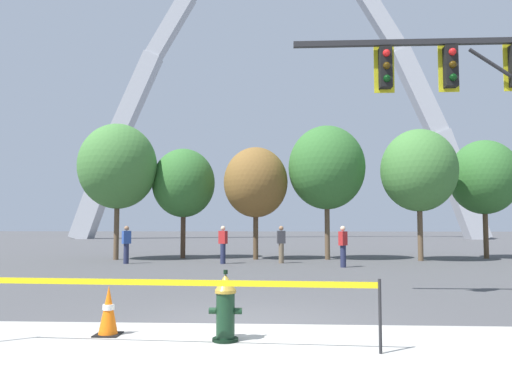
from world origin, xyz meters
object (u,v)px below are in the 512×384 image
object	(u,v)px
traffic_signal_gantry	(502,101)
pedestrian_near_trees	(126,244)
fire_hydrant	(226,308)
pedestrian_standing_center	(281,244)
monument_arch	(275,97)
traffic_cone_by_hydrant	(108,311)
pedestrian_walking_right	(223,244)
pedestrian_walking_left	(343,246)

from	to	relation	value
traffic_signal_gantry	pedestrian_near_trees	world-z (taller)	traffic_signal_gantry
fire_hydrant	pedestrian_standing_center	bearing A→B (deg)	86.73
monument_arch	traffic_cone_by_hydrant	bearing A→B (deg)	-92.20
traffic_signal_gantry	pedestrian_walking_right	world-z (taller)	traffic_signal_gantry
pedestrian_standing_center	fire_hydrant	bearing A→B (deg)	-93.27
pedestrian_standing_center	pedestrian_walking_right	bearing A→B (deg)	-170.10
traffic_cone_by_hydrant	pedestrian_near_trees	world-z (taller)	pedestrian_near_trees
fire_hydrant	pedestrian_walking_right	size ratio (longest dim) A/B	0.62
monument_arch	pedestrian_standing_center	distance (m)	39.94
fire_hydrant	monument_arch	xyz separation A→B (m)	(0.17, 50.42, 16.56)
fire_hydrant	pedestrian_near_trees	distance (m)	14.51
monument_arch	pedestrian_walking_left	size ratio (longest dim) A/B	30.97
monument_arch	pedestrian_walking_right	distance (m)	40.37
traffic_cone_by_hydrant	monument_arch	world-z (taller)	monument_arch
pedestrian_standing_center	pedestrian_near_trees	world-z (taller)	same
traffic_signal_gantry	monument_arch	world-z (taller)	monument_arch
traffic_cone_by_hydrant	pedestrian_standing_center	world-z (taller)	pedestrian_standing_center
monument_arch	pedestrian_standing_center	size ratio (longest dim) A/B	30.97
pedestrian_walking_left	traffic_cone_by_hydrant	bearing A→B (deg)	-112.75
pedestrian_near_trees	monument_arch	bearing A→B (deg)	80.95
monument_arch	pedestrian_walking_left	world-z (taller)	monument_arch
monument_arch	traffic_signal_gantry	bearing A→B (deg)	-83.47
traffic_signal_gantry	pedestrian_near_trees	size ratio (longest dim) A/B	4.04
fire_hydrant	pedestrian_walking_left	world-z (taller)	pedestrian_walking_left
pedestrian_standing_center	pedestrian_near_trees	size ratio (longest dim) A/B	1.00
traffic_signal_gantry	pedestrian_standing_center	bearing A→B (deg)	114.70
pedestrian_walking_left	pedestrian_near_trees	size ratio (longest dim) A/B	1.00
traffic_signal_gantry	pedestrian_walking_left	distance (m)	9.36
fire_hydrant	pedestrian_walking_right	world-z (taller)	pedestrian_walking_right
fire_hydrant	monument_arch	world-z (taller)	monument_arch
pedestrian_walking_left	pedestrian_near_trees	xyz separation A→B (m)	(-8.91, 1.30, 0.00)
pedestrian_walking_left	pedestrian_standing_center	world-z (taller)	same
pedestrian_walking_right	pedestrian_near_trees	distance (m)	4.08
pedestrian_walking_right	pedestrian_near_trees	world-z (taller)	same
traffic_cone_by_hydrant	pedestrian_walking_right	size ratio (longest dim) A/B	0.46
fire_hydrant	traffic_signal_gantry	world-z (taller)	traffic_signal_gantry
traffic_cone_by_hydrant	pedestrian_standing_center	size ratio (longest dim) A/B	0.46
traffic_cone_by_hydrant	monument_arch	xyz separation A→B (m)	(1.93, 50.16, 16.67)
traffic_cone_by_hydrant	pedestrian_standing_center	bearing A→B (deg)	79.42
traffic_cone_by_hydrant	traffic_signal_gantry	xyz separation A→B (m)	(7.28, 3.38, 3.91)
monument_arch	pedestrian_near_trees	distance (m)	40.91
pedestrian_walking_right	traffic_signal_gantry	bearing A→B (deg)	-53.92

